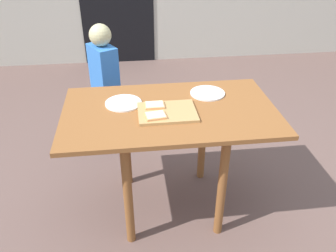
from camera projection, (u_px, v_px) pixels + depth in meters
name	position (u px, v px, depth m)	size (l,w,h in m)	color
ground_plane	(170.00, 204.00, 2.35)	(16.00, 16.00, 0.00)	brown
dining_table	(170.00, 125.00, 2.02)	(1.22, 0.71, 0.73)	brown
cutting_board	(167.00, 112.00, 1.92)	(0.32, 0.25, 0.02)	tan
pizza_slice_far_left	(155.00, 105.00, 1.96)	(0.11, 0.09, 0.01)	#EA9E62
pizza_slice_near_left	(156.00, 116.00, 1.86)	(0.12, 0.10, 0.01)	#EA9E62
plate_white_left	(123.00, 103.00, 2.02)	(0.21, 0.21, 0.01)	white
plate_white_right	(207.00, 93.00, 2.13)	(0.21, 0.21, 0.01)	white
child_left	(105.00, 83.00, 2.63)	(0.24, 0.28, 1.03)	navy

